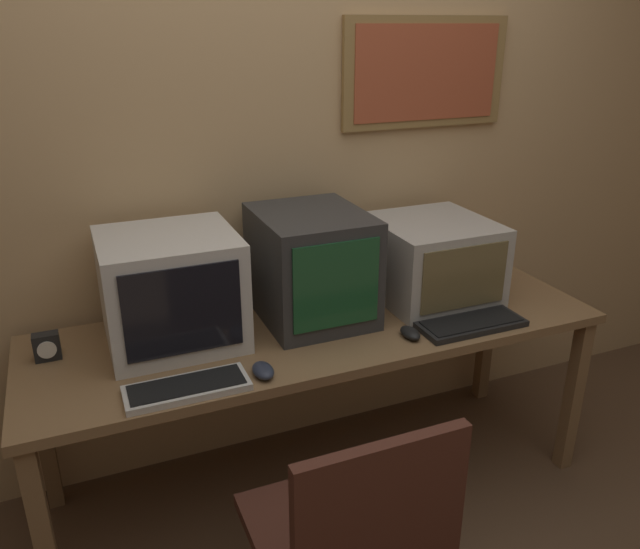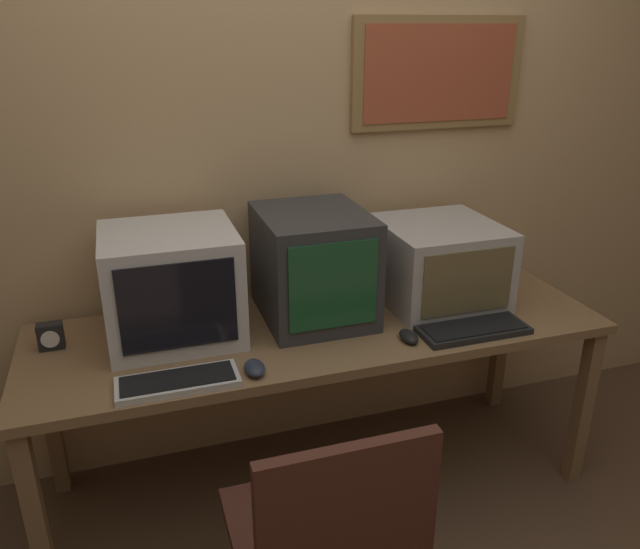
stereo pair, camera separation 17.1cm
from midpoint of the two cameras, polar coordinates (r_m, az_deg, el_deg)
wall_back at (r=2.54m, az=-0.83°, el=10.92°), size 8.00×0.08×2.60m
desk at (r=2.38m, az=2.07°, el=-6.21°), size 2.14×0.69×0.74m
monitor_left at (r=2.25m, az=-11.28°, el=-0.91°), size 0.46×0.44×0.39m
monitor_center at (r=2.35m, az=1.48°, el=0.82°), size 0.39×0.47×0.41m
monitor_right at (r=2.56m, az=12.65°, el=1.04°), size 0.45×0.47×0.32m
keyboard_main at (r=2.01m, az=-10.47°, el=-9.66°), size 0.38×0.15×0.03m
keyboard_side at (r=2.38m, az=15.88°, el=-4.90°), size 0.41×0.16×0.03m
mouse_near_keyboard at (r=2.04m, az=-3.59°, el=-8.57°), size 0.07×0.11×0.04m
mouse_far_corner at (r=2.26m, az=10.28°, el=-5.63°), size 0.06×0.10×0.04m
desk_clock at (r=2.33m, az=-21.50°, el=-5.31°), size 0.08×0.05×0.09m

